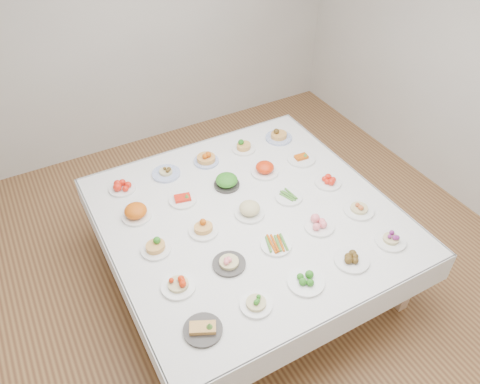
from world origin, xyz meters
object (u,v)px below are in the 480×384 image
display_table (249,220)px  dish_12 (250,208)px  dish_24 (279,133)px  dish_0 (203,327)px

display_table → dish_12: 0.13m
dish_24 → dish_0: bearing=-134.9°
display_table → dish_24: 1.16m
display_table → dish_24: dish_24 is taller
dish_0 → dish_24: dish_24 is taller
dish_12 → dish_24: (0.81, 0.82, 0.00)m
dish_12 → dish_24: size_ratio=0.94×
display_table → dish_0: 1.16m
dish_24 → dish_12: bearing=-134.7°
display_table → dish_24: (0.81, 0.81, 0.13)m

